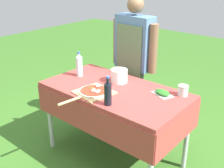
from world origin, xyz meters
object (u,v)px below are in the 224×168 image
Objects in this scene: person_cook at (134,56)px; pizza_on_peel at (93,92)px; oil_bottle at (108,94)px; herb_container at (162,93)px; water_bottle at (79,65)px; prep_table at (115,97)px; mixing_tub at (119,76)px; sauce_jar at (183,91)px.

pizza_on_peel is (0.12, -0.80, -0.14)m from person_cook.
oil_bottle is 0.55m from herb_container.
person_cook is 0.65m from water_bottle.
person_cook is 5.97× the size of water_bottle.
prep_table is 0.24m from mixing_tub.
herb_container is 1.33× the size of mixing_tub.
pizza_on_peel reaches higher than prep_table.
oil_bottle is 0.97× the size of water_bottle.
pizza_on_peel is at bearing -91.61° from mixing_tub.
prep_table is 0.56m from water_bottle.
pizza_on_peel is (-0.09, -0.21, 0.11)m from prep_table.
mixing_tub reaches higher than prep_table.
oil_bottle is 1.16× the size of herb_container.
person_cook is at bearing 107.04° from mixing_tub.
pizza_on_peel reaches higher than herb_container.
prep_table is at bearing 120.00° from oil_bottle.
water_bottle is (-0.42, 0.23, 0.11)m from pizza_on_peel.
person_cook is 0.97m from oil_bottle.
prep_table is at bearing -156.38° from herb_container.
sauce_jar is at bearing 55.63° from oil_bottle.
herb_container is at bearing -145.00° from sauce_jar.
person_cook is 0.45m from mixing_tub.
person_cook is 0.82m from pizza_on_peel.
water_bottle reaches higher than prep_table.
person_cook is at bearing 113.14° from oil_bottle.
oil_bottle is at bearing -10.06° from pizza_on_peel.
prep_table is 14.56× the size of sauce_jar.
prep_table is at bearing -153.13° from sauce_jar.
water_bottle is (-0.51, 0.02, 0.22)m from prep_table.
pizza_on_peel is 0.49m from water_bottle.
prep_table is 0.89× the size of person_cook.
mixing_tub is (-0.50, -0.02, 0.05)m from herb_container.
person_cook is at bearing 106.40° from pizza_on_peel.
sauce_jar is at bearing 14.15° from water_bottle.
pizza_on_peel is 0.29m from oil_bottle.
person_cook is 9.46× the size of mixing_tub.
sauce_jar is at bearing 11.10° from mixing_tub.
sauce_jar is at bearing 161.02° from person_cook.
herb_container is at bearing 62.51° from oil_bottle.
prep_table is 0.67m from person_cook.
pizza_on_peel is 0.38m from mixing_tub.
water_bottle reaches higher than oil_bottle.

